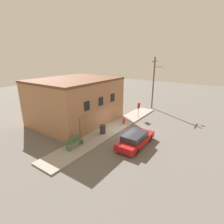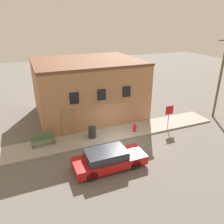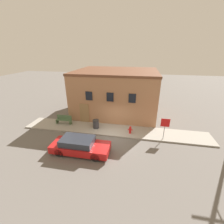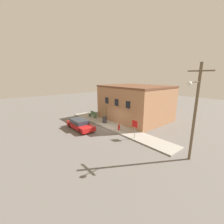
# 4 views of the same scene
# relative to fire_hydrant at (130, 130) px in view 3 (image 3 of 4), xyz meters

# --- Properties ---
(ground_plane) EXTENTS (80.00, 80.00, 0.00)m
(ground_plane) POSITION_rel_fire_hydrant_xyz_m (-1.64, -0.78, -0.49)
(ground_plane) COLOR #66605B
(sidewalk) EXTENTS (18.14, 2.36, 0.12)m
(sidewalk) POSITION_rel_fire_hydrant_xyz_m (-1.64, 0.40, -0.42)
(sidewalk) COLOR #9E998E
(sidewalk) RESTS_ON ground
(brick_building) EXTENTS (9.52, 7.77, 5.25)m
(brick_building) POSITION_rel_fire_hydrant_xyz_m (-2.24, 5.40, 2.14)
(brick_building) COLOR #A87551
(brick_building) RESTS_ON ground
(fire_hydrant) EXTENTS (0.44, 0.21, 0.72)m
(fire_hydrant) POSITION_rel_fire_hydrant_xyz_m (0.00, 0.00, 0.00)
(fire_hydrant) COLOR red
(fire_hydrant) RESTS_ON sidewalk
(stop_sign) EXTENTS (0.74, 0.06, 1.97)m
(stop_sign) POSITION_rel_fire_hydrant_xyz_m (2.95, -0.43, 1.02)
(stop_sign) COLOR gray
(stop_sign) RESTS_ON sidewalk
(bench) EXTENTS (1.65, 0.44, 0.91)m
(bench) POSITION_rel_fire_hydrant_xyz_m (-7.11, 0.74, 0.09)
(bench) COLOR #4C6B47
(bench) RESTS_ON sidewalk
(trash_bin) EXTENTS (0.62, 0.62, 0.87)m
(trash_bin) POSITION_rel_fire_hydrant_xyz_m (-3.48, 0.41, 0.08)
(trash_bin) COLOR #333338
(trash_bin) RESTS_ON sidewalk
(parked_car) EXTENTS (4.52, 1.75, 1.24)m
(parked_car) POSITION_rel_fire_hydrant_xyz_m (-3.64, -3.42, 0.13)
(parked_car) COLOR black
(parked_car) RESTS_ON ground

